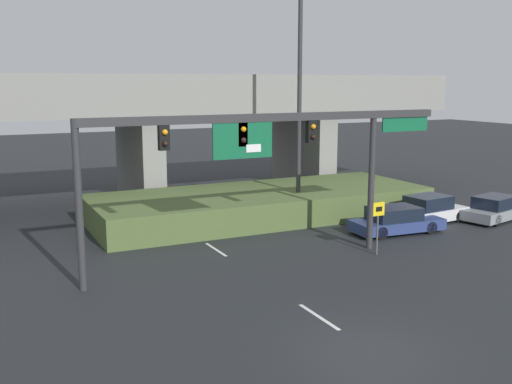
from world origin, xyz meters
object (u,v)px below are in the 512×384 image
at_px(signal_gantry, 265,143).
at_px(speed_limit_sign, 378,220).
at_px(parked_sedan_near_right, 396,221).
at_px(parked_sedan_mid_right, 429,210).
at_px(parked_sedan_far_right, 496,209).
at_px(highway_light_pole_near, 299,100).

height_order(signal_gantry, speed_limit_sign, signal_gantry).
distance_m(speed_limit_sign, parked_sedan_near_right, 4.38).
bearing_deg(parked_sedan_mid_right, signal_gantry, -172.45).
bearing_deg(parked_sedan_far_right, signal_gantry, 172.65).
distance_m(signal_gantry, parked_sedan_far_right, 15.83).
relative_size(parked_sedan_mid_right, parked_sedan_far_right, 0.96).
xyz_separation_m(signal_gantry, parked_sedan_mid_right, (11.46, 2.79, -4.41)).
xyz_separation_m(signal_gantry, parked_sedan_near_right, (8.31, 1.74, -4.46)).
bearing_deg(highway_light_pole_near, parked_sedan_mid_right, -33.98).
bearing_deg(highway_light_pole_near, parked_sedan_far_right, -28.54).
xyz_separation_m(speed_limit_sign, parked_sedan_far_right, (10.06, 2.60, -0.95)).
xyz_separation_m(speed_limit_sign, parked_sedan_near_right, (3.26, 2.76, -0.95)).
distance_m(signal_gantry, highway_light_pole_near, 8.88).
bearing_deg(parked_sedan_far_right, highway_light_pole_near, 138.14).
relative_size(speed_limit_sign, parked_sedan_mid_right, 0.54).
relative_size(highway_light_pole_near, parked_sedan_far_right, 2.64).
bearing_deg(highway_light_pole_near, parked_sedan_near_right, -61.18).
bearing_deg(highway_light_pole_near, signal_gantry, -129.20).
height_order(signal_gantry, highway_light_pole_near, highway_light_pole_near).
height_order(speed_limit_sign, parked_sedan_near_right, speed_limit_sign).
bearing_deg(parked_sedan_near_right, parked_sedan_far_right, 2.94).
relative_size(signal_gantry, parked_sedan_near_right, 3.34).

